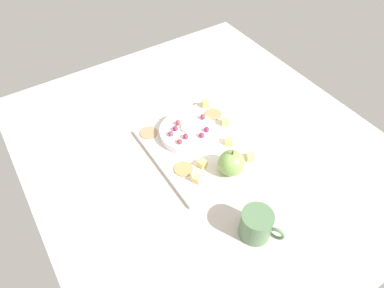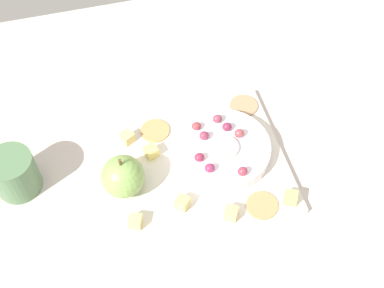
{
  "view_description": "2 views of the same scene",
  "coord_description": "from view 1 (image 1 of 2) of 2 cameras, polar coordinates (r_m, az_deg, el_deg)",
  "views": [
    {
      "loc": [
        57.39,
        -41.06,
        81.95
      ],
      "look_at": [
        0.64,
        -4.42,
        8.27
      ],
      "focal_mm": 32.59,
      "sensor_mm": 36.0,
      "label": 1
    },
    {
      "loc": [
        13.69,
        45.78,
        80.74
      ],
      "look_at": [
        0.62,
        -3.16,
        10.03
      ],
      "focal_mm": 47.5,
      "sensor_mm": 36.0,
      "label": 2
    }
  ],
  "objects": [
    {
      "name": "cheese_cube_5",
      "position": [
        0.97,
        1.68,
        -3.24
      ],
      "size": [
        2.57,
        2.57,
        2.07
      ],
      "primitive_type": "cube",
      "rotation": [
        0.0,
        0.0,
        0.28
      ],
      "color": "#EED56B",
      "rests_on": "platter"
    },
    {
      "name": "table",
      "position": [
        1.06,
        1.81,
        -0.97
      ],
      "size": [
        111.38,
        99.7,
        4.81
      ],
      "primitive_type": "cube",
      "color": "#BFB2AC",
      "rests_on": "ground"
    },
    {
      "name": "apple_stem",
      "position": [
        0.91,
        6.79,
        -1.34
      ],
      "size": [
        0.5,
        0.5,
        1.2
      ],
      "primitive_type": "cylinder",
      "color": "brown",
      "rests_on": "apple_whole"
    },
    {
      "name": "cheese_cube_2",
      "position": [
        1.03,
        6.08,
        0.44
      ],
      "size": [
        2.93,
        2.93,
        2.07
      ],
      "primitive_type": "cube",
      "rotation": [
        0.0,
        0.0,
        0.82
      ],
      "color": "#E3CF6F",
      "rests_on": "platter"
    },
    {
      "name": "apple_slice_0",
      "position": [
        1.04,
        -0.44,
        2.69
      ],
      "size": [
        4.87,
        4.87,
        0.6
      ],
      "primitive_type": "cylinder",
      "color": "beige",
      "rests_on": "serving_dish"
    },
    {
      "name": "grape_6",
      "position": [
        1.03,
        2.43,
        2.4
      ],
      "size": [
        1.72,
        1.55,
        1.56
      ],
      "primitive_type": "ellipsoid",
      "color": "#952A51",
      "rests_on": "serving_dish"
    },
    {
      "name": "grape_7",
      "position": [
        1.02,
        -3.48,
        1.7
      ],
      "size": [
        1.72,
        1.55,
        1.53
      ],
      "primitive_type": "ellipsoid",
      "color": "#8D3A4E",
      "rests_on": "serving_dish"
    },
    {
      "name": "grape_4",
      "position": [
        0.99,
        -2.01,
        0.39
      ],
      "size": [
        1.72,
        1.55,
        1.38
      ],
      "primitive_type": "ellipsoid",
      "color": "#9A393F",
      "rests_on": "serving_dish"
    },
    {
      "name": "cheese_cube_4",
      "position": [
        1.09,
        5.45,
        3.61
      ],
      "size": [
        2.85,
        2.85,
        2.07
      ],
      "primitive_type": "cube",
      "rotation": [
        0.0,
        0.0,
        1.02
      ],
      "color": "#E9CD70",
      "rests_on": "platter"
    },
    {
      "name": "grape_5",
      "position": [
        1.03,
        -2.74,
        2.57
      ],
      "size": [
        1.72,
        1.55,
        1.6
      ],
      "primitive_type": "ellipsoid",
      "color": "#832748",
      "rests_on": "serving_dish"
    },
    {
      "name": "grape_2",
      "position": [
        1.01,
        -1.03,
        1.26
      ],
      "size": [
        1.72,
        1.55,
        1.63
      ],
      "primitive_type": "ellipsoid",
      "color": "#843149",
      "rests_on": "serving_dish"
    },
    {
      "name": "apple_whole",
      "position": [
        0.94,
        6.57,
        -3.03
      ],
      "size": [
        7.26,
        7.26,
        7.26
      ],
      "primitive_type": "sphere",
      "color": "#7FA853",
      "rests_on": "platter"
    },
    {
      "name": "cheese_cube_0",
      "position": [
        0.94,
        0.75,
        -5.7
      ],
      "size": [
        2.82,
        2.82,
        2.07
      ],
      "primitive_type": "cube",
      "rotation": [
        0.0,
        0.0,
        0.5
      ],
      "color": "#E7C675",
      "rests_on": "platter"
    },
    {
      "name": "serving_dish",
      "position": [
        1.05,
        -0.75,
        1.94
      ],
      "size": [
        16.67,
        16.67,
        2.49
      ],
      "primitive_type": "cylinder",
      "color": "white",
      "rests_on": "platter"
    },
    {
      "name": "cracker_0",
      "position": [
        0.97,
        -1.38,
        -4.11
      ],
      "size": [
        5.32,
        5.32,
        0.4
      ],
      "primitive_type": "cylinder",
      "color": "tan",
      "rests_on": "platter"
    },
    {
      "name": "cup",
      "position": [
        0.86,
        10.51,
        -12.83
      ],
      "size": [
        10.22,
        7.69,
        7.78
      ],
      "color": "#50744E",
      "rests_on": "table"
    },
    {
      "name": "platter",
      "position": [
        1.03,
        1.3,
        -0.53
      ],
      "size": [
        32.23,
        27.67,
        1.23
      ],
      "primitive_type": "cube",
      "color": "silver",
      "rests_on": "table"
    },
    {
      "name": "grape_3",
      "position": [
        1.05,
        -2.3,
        3.52
      ],
      "size": [
        1.72,
        1.55,
        1.61
      ],
      "primitive_type": "ellipsoid",
      "color": "#963F45",
      "rests_on": "serving_dish"
    },
    {
      "name": "cracker_1",
      "position": [
        1.12,
        3.51,
        4.88
      ],
      "size": [
        5.32,
        5.32,
        0.4
      ],
      "primitive_type": "cylinder",
      "color": "tan",
      "rests_on": "platter"
    },
    {
      "name": "grape_0",
      "position": [
        1.07,
        1.79,
        4.48
      ],
      "size": [
        1.72,
        1.55,
        1.61
      ],
      "primitive_type": "ellipsoid",
      "color": "#943444",
      "rests_on": "serving_dish"
    },
    {
      "name": "cheese_cube_3",
      "position": [
        1.15,
        2.25,
        6.62
      ],
      "size": [
        2.8,
        2.8,
        2.07
      ],
      "primitive_type": "cube",
      "rotation": [
        0.0,
        0.0,
        1.09
      ],
      "color": "#E7C468",
      "rests_on": "platter"
    },
    {
      "name": "cracker_2",
      "position": [
        1.07,
        -7.1,
        1.84
      ],
      "size": [
        5.32,
        5.32,
        0.4
      ],
      "primitive_type": "cylinder",
      "color": "tan",
      "rests_on": "platter"
    },
    {
      "name": "grape_1",
      "position": [
        1.01,
        1.52,
        1.55
      ],
      "size": [
        1.72,
        1.55,
        1.52
      ],
      "primitive_type": "ellipsoid",
      "color": "#8E2843",
      "rests_on": "serving_dish"
    },
    {
      "name": "cheese_cube_1",
      "position": [
        1.0,
        9.52,
        -2.14
      ],
      "size": [
        2.73,
        2.73,
        2.07
      ],
      "primitive_type": "cube",
      "rotation": [
        0.0,
        0.0,
        1.16
      ],
      "color": "#F3D473",
      "rests_on": "platter"
    }
  ]
}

